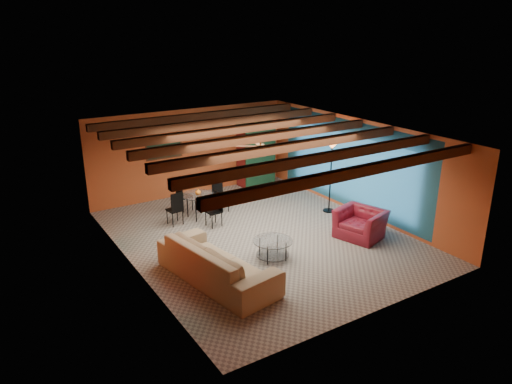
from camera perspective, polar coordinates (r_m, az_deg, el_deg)
room at (r=11.63m, az=0.23°, el=5.52°), size 6.52×8.01×2.71m
sofa at (r=10.19m, az=-4.60°, el=-8.26°), size 1.62×3.07×0.85m
armchair at (r=12.46m, az=12.25°, el=-3.67°), size 1.27×1.36×0.73m
coffee_table at (r=11.15m, az=1.99°, el=-6.79°), size 1.05×1.05×0.46m
dining_table at (r=13.44m, az=-6.83°, el=-1.14°), size 2.00×2.00×0.94m
armoire at (r=16.04m, az=-0.02°, el=4.48°), size 1.22×0.68×2.06m
floor_lamp at (r=13.78m, az=8.81°, el=1.82°), size 0.55×0.55×2.09m
ceiling_fan at (r=11.54m, az=0.53°, el=5.40°), size 1.50×1.50×0.44m
painting at (r=14.76m, az=-10.85°, el=5.30°), size 1.05×0.03×0.65m
potted_plant at (r=15.77m, az=-0.02°, el=8.89°), size 0.44×0.39×0.44m
vase at (r=13.25m, az=-6.92°, el=1.12°), size 0.22×0.22×0.17m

